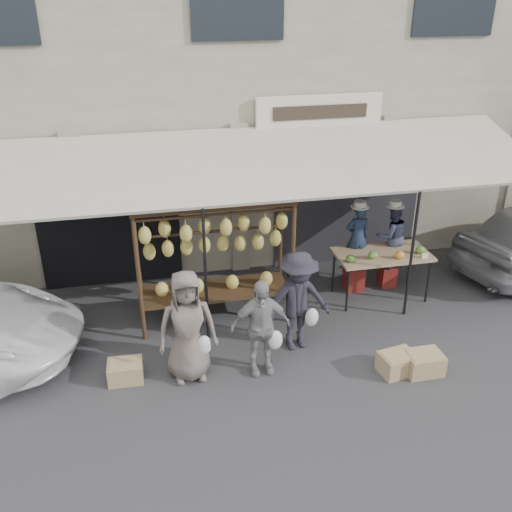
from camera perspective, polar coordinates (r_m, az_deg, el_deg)
The scene contains 15 objects.
ground_plane at distance 8.82m, azimuth 2.85°, elevation -11.49°, with size 90.00×90.00×0.00m, color #2D2D30.
shophouse at distance 13.47m, azimuth -4.28°, elevation 18.65°, with size 24.00×6.15×7.30m.
awning at distance 9.63m, azimuth -0.28°, elevation 9.17°, with size 10.00×2.35×2.92m.
banana_rack at distance 9.32m, azimuth -4.25°, elevation 1.87°, with size 2.60×0.90×2.24m.
produce_table at distance 10.52m, azimuth 12.56°, elevation 0.04°, with size 1.70×0.90×1.04m.
vendor_left at distance 10.63m, azimuth 10.09°, elevation 1.90°, with size 0.45×0.30×1.24m, color #1D2C44.
vendor_right at distance 10.92m, azimuth 13.41°, elevation 1.96°, with size 0.61×0.48×1.26m, color #373B56.
customer_left at distance 8.29m, azimuth -6.88°, elevation -7.01°, with size 0.85×0.55×1.74m, color #665C54.
customer_mid at distance 8.40m, azimuth 0.42°, elevation -7.13°, with size 0.90×0.38×1.54m, color gray.
customer_right at distance 8.92m, azimuth 4.22°, elevation -4.57°, with size 1.08×0.62×1.67m, color #24232C.
stool_left at distance 11.00m, azimuth 9.74°, elevation -2.18°, with size 0.33×0.33×0.47m, color maroon.
stool_right at distance 11.28m, azimuth 12.97°, elevation -1.92°, with size 0.29×0.29×0.41m, color maroon.
crate_near_a at distance 8.97m, azimuth 13.95°, elevation -10.36°, with size 0.53×0.40×0.32m, color tan.
crate_near_b at distance 9.07m, azimuth 16.40°, elevation -10.22°, with size 0.54×0.41×0.33m, color tan.
crate_far at distance 8.79m, azimuth -12.92°, elevation -11.17°, with size 0.50×0.38×0.30m, color tan.
Camera 1 is at (-1.91, -6.73, 5.37)m, focal length 40.00 mm.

